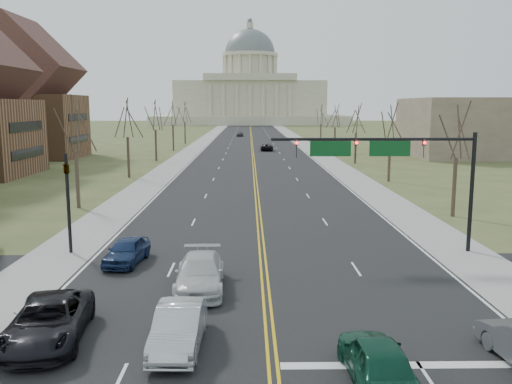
{
  "coord_description": "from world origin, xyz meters",
  "views": [
    {
      "loc": [
        -0.82,
        -18.18,
        8.76
      ],
      "look_at": [
        -0.31,
        17.74,
        3.0
      ],
      "focal_mm": 38.0,
      "sensor_mm": 36.0,
      "label": 1
    }
  ],
  "objects_px": {
    "car_nb_inner_lead": "(377,359)",
    "signal_mast": "(389,157)",
    "car_sb_inner_second": "(200,273)",
    "car_sb_inner_lead": "(179,327)",
    "car_sb_outer_lead": "(48,321)",
    "car_sb_outer_second": "(127,251)",
    "signal_left": "(68,192)",
    "car_far_sb": "(240,134)",
    "car_far_nb": "(267,147)"
  },
  "relations": [
    {
      "from": "car_nb_inner_lead",
      "to": "signal_mast",
      "type": "bearing_deg",
      "value": -106.52
    },
    {
      "from": "car_sb_inner_second",
      "to": "car_nb_inner_lead",
      "type": "bearing_deg",
      "value": -56.29
    },
    {
      "from": "car_nb_inner_lead",
      "to": "car_sb_inner_lead",
      "type": "relative_size",
      "value": 0.99
    },
    {
      "from": "car_nb_inner_lead",
      "to": "car_sb_outer_lead",
      "type": "relative_size",
      "value": 0.81
    },
    {
      "from": "car_nb_inner_lead",
      "to": "car_sb_outer_second",
      "type": "height_order",
      "value": "car_nb_inner_lead"
    },
    {
      "from": "car_sb_outer_second",
      "to": "signal_mast",
      "type": "bearing_deg",
      "value": 15.67
    },
    {
      "from": "car_sb_inner_second",
      "to": "signal_left",
      "type": "bearing_deg",
      "value": 139.34
    },
    {
      "from": "car_sb_inner_second",
      "to": "car_sb_outer_second",
      "type": "height_order",
      "value": "car_sb_inner_second"
    },
    {
      "from": "car_sb_outer_second",
      "to": "car_far_sb",
      "type": "bearing_deg",
      "value": 95.13
    },
    {
      "from": "signal_left",
      "to": "car_nb_inner_lead",
      "type": "height_order",
      "value": "signal_left"
    },
    {
      "from": "signal_left",
      "to": "car_sb_inner_second",
      "type": "xyz_separation_m",
      "value": [
        8.34,
        -6.7,
        -2.9
      ]
    },
    {
      "from": "car_nb_inner_lead",
      "to": "car_far_sb",
      "type": "height_order",
      "value": "car_nb_inner_lead"
    },
    {
      "from": "car_sb_outer_lead",
      "to": "car_sb_inner_second",
      "type": "xyz_separation_m",
      "value": [
        5.15,
        5.7,
        0.01
      ]
    },
    {
      "from": "car_far_sb",
      "to": "car_sb_inner_lead",
      "type": "bearing_deg",
      "value": -88.02
    },
    {
      "from": "car_sb_outer_lead",
      "to": "car_sb_inner_second",
      "type": "distance_m",
      "value": 7.68
    },
    {
      "from": "signal_left",
      "to": "car_sb_inner_second",
      "type": "bearing_deg",
      "value": -38.76
    },
    {
      "from": "car_nb_inner_lead",
      "to": "car_far_nb",
      "type": "distance_m",
      "value": 89.91
    },
    {
      "from": "signal_left",
      "to": "car_sb_outer_lead",
      "type": "bearing_deg",
      "value": -75.55
    },
    {
      "from": "car_sb_inner_second",
      "to": "signal_mast",
      "type": "bearing_deg",
      "value": 30.39
    },
    {
      "from": "car_sb_inner_second",
      "to": "car_far_nb",
      "type": "distance_m",
      "value": 81.19
    },
    {
      "from": "car_sb_inner_lead",
      "to": "car_sb_outer_lead",
      "type": "relative_size",
      "value": 0.82
    },
    {
      "from": "signal_left",
      "to": "car_nb_inner_lead",
      "type": "xyz_separation_m",
      "value": [
        14.74,
        -15.63,
        -2.92
      ]
    },
    {
      "from": "car_sb_outer_lead",
      "to": "car_nb_inner_lead",
      "type": "bearing_deg",
      "value": -22.18
    },
    {
      "from": "signal_left",
      "to": "car_sb_inner_lead",
      "type": "xyz_separation_m",
      "value": [
        8.13,
        -13.0,
        -2.93
      ]
    },
    {
      "from": "car_sb_outer_second",
      "to": "signal_left",
      "type": "bearing_deg",
      "value": 156.85
    },
    {
      "from": "car_nb_inner_lead",
      "to": "car_sb_inner_lead",
      "type": "distance_m",
      "value": 7.11
    },
    {
      "from": "car_far_sb",
      "to": "signal_mast",
      "type": "bearing_deg",
      "value": -83.03
    },
    {
      "from": "signal_mast",
      "to": "car_far_sb",
      "type": "height_order",
      "value": "signal_mast"
    },
    {
      "from": "car_nb_inner_lead",
      "to": "car_far_nb",
      "type": "xyz_separation_m",
      "value": [
        -0.49,
        89.9,
        -0.09
      ]
    },
    {
      "from": "car_nb_inner_lead",
      "to": "car_sb_inner_second",
      "type": "relative_size",
      "value": 0.83
    },
    {
      "from": "car_sb_outer_lead",
      "to": "car_far_sb",
      "type": "bearing_deg",
      "value": 81.31
    },
    {
      "from": "signal_mast",
      "to": "car_far_sb",
      "type": "xyz_separation_m",
      "value": [
        -10.64,
        123.55,
        -4.99
      ]
    },
    {
      "from": "signal_mast",
      "to": "car_nb_inner_lead",
      "type": "xyz_separation_m",
      "value": [
        -4.21,
        -15.63,
        -4.96
      ]
    },
    {
      "from": "signal_mast",
      "to": "car_sb_inner_second",
      "type": "xyz_separation_m",
      "value": [
        -10.6,
        -6.7,
        -4.95
      ]
    },
    {
      "from": "signal_left",
      "to": "car_far_nb",
      "type": "height_order",
      "value": "signal_left"
    },
    {
      "from": "signal_left",
      "to": "car_sb_outer_lead",
      "type": "distance_m",
      "value": 13.13
    },
    {
      "from": "car_sb_inner_lead",
      "to": "car_sb_inner_second",
      "type": "distance_m",
      "value": 6.31
    },
    {
      "from": "signal_mast",
      "to": "car_sb_outer_second",
      "type": "xyz_separation_m",
      "value": [
        -15.07,
        -2.26,
        -5.02
      ]
    },
    {
      "from": "signal_mast",
      "to": "car_sb_outer_second",
      "type": "height_order",
      "value": "signal_mast"
    },
    {
      "from": "car_sb_inner_second",
      "to": "car_sb_outer_lead",
      "type": "bearing_deg",
      "value": -134.01
    },
    {
      "from": "car_sb_inner_lead",
      "to": "car_sb_outer_lead",
      "type": "bearing_deg",
      "value": 174.18
    },
    {
      "from": "car_sb_inner_second",
      "to": "car_far_nb",
      "type": "bearing_deg",
      "value": 83.93
    },
    {
      "from": "car_far_sb",
      "to": "car_nb_inner_lead",
      "type": "bearing_deg",
      "value": -85.3
    },
    {
      "from": "car_sb_inner_lead",
      "to": "car_sb_outer_lead",
      "type": "height_order",
      "value": "car_sb_outer_lead"
    },
    {
      "from": "car_sb_outer_lead",
      "to": "car_far_sb",
      "type": "relative_size",
      "value": 1.29
    },
    {
      "from": "signal_mast",
      "to": "car_far_nb",
      "type": "height_order",
      "value": "signal_mast"
    },
    {
      "from": "signal_left",
      "to": "car_sb_inner_lead",
      "type": "distance_m",
      "value": 15.61
    },
    {
      "from": "car_sb_inner_second",
      "to": "car_sb_outer_second",
      "type": "xyz_separation_m",
      "value": [
        -4.47,
        4.44,
        -0.07
      ]
    },
    {
      "from": "car_far_nb",
      "to": "car_sb_inner_lead",
      "type": "bearing_deg",
      "value": 85.84
    },
    {
      "from": "signal_left",
      "to": "car_sb_inner_lead",
      "type": "bearing_deg",
      "value": -57.98
    }
  ]
}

